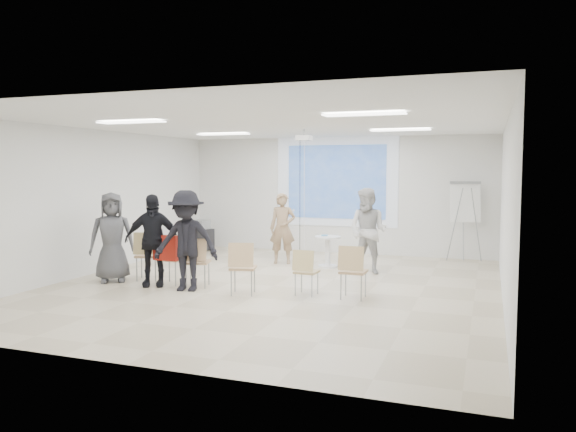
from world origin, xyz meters
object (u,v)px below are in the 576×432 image
(chair_left_mid, at_px, (170,255))
(chair_left_inner, at_px, (196,258))
(chair_right_inner, at_px, (305,268))
(av_cart, at_px, (202,236))
(player_left, at_px, (283,224))
(chair_right_far, at_px, (352,267))
(laptop, at_px, (198,260))
(audience_left, at_px, (152,234))
(chair_center, at_px, (242,264))
(audience_mid, at_px, (186,234))
(flipchart_easel, at_px, (465,203))
(chair_far_left, at_px, (147,252))
(pedestal_table, at_px, (328,250))
(audience_outer, at_px, (112,232))
(player_right, at_px, (368,226))

(chair_left_mid, xyz_separation_m, chair_left_inner, (0.59, -0.05, -0.03))
(chair_right_inner, xyz_separation_m, av_cart, (-4.32, 4.25, -0.10))
(player_left, relative_size, chair_right_far, 2.02)
(chair_left_inner, bearing_deg, laptop, 86.87)
(laptop, relative_size, audience_left, 0.17)
(chair_center, height_order, av_cart, chair_center)
(audience_mid, bearing_deg, audience_left, 158.98)
(flipchart_easel, bearing_deg, chair_left_mid, -149.30)
(player_left, relative_size, chair_center, 1.99)
(player_left, xyz_separation_m, chair_right_inner, (1.53, -3.01, -0.45))
(chair_center, height_order, chair_right_inner, chair_center)
(chair_far_left, bearing_deg, pedestal_table, 21.98)
(audience_left, bearing_deg, av_cart, 84.54)
(chair_center, height_order, chair_right_far, chair_center)
(player_left, relative_size, audience_left, 0.94)
(pedestal_table, bearing_deg, chair_left_mid, -128.94)
(chair_left_inner, relative_size, av_cart, 1.13)
(audience_mid, xyz_separation_m, av_cart, (-2.19, 4.59, -0.65))
(laptop, xyz_separation_m, audience_left, (-0.82, -0.25, 0.49))
(audience_left, xyz_separation_m, audience_mid, (0.80, -0.14, 0.04))
(laptop, bearing_deg, audience_mid, 72.09)
(chair_right_far, height_order, laptop, chair_right_far)
(player_left, xyz_separation_m, audience_left, (-1.40, -3.20, 0.06))
(player_left, xyz_separation_m, audience_outer, (-2.37, -3.10, 0.05))
(chair_left_mid, xyz_separation_m, laptop, (0.57, 0.05, -0.08))
(audience_outer, bearing_deg, chair_right_far, -33.99)
(chair_center, distance_m, chair_right_far, 1.89)
(chair_center, xyz_separation_m, av_cart, (-3.28, 4.59, -0.17))
(chair_right_far, relative_size, audience_outer, 0.47)
(chair_left_inner, bearing_deg, chair_far_left, 152.54)
(chair_left_mid, height_order, av_cart, chair_left_mid)
(av_cart, bearing_deg, audience_mid, -48.92)
(chair_far_left, bearing_deg, chair_left_inner, -31.66)
(chair_left_mid, xyz_separation_m, chair_right_inner, (2.68, -0.01, -0.09))
(chair_left_mid, bearing_deg, chair_left_inner, -3.92)
(chair_right_inner, bearing_deg, laptop, -178.98)
(pedestal_table, height_order, chair_right_inner, chair_right_inner)
(player_left, height_order, chair_left_inner, player_left)
(chair_left_inner, bearing_deg, audience_outer, 166.00)
(chair_right_inner, distance_m, audience_mid, 2.22)
(player_right, height_order, audience_mid, audience_mid)
(chair_right_far, relative_size, laptop, 2.71)
(player_right, relative_size, audience_left, 1.00)
(chair_far_left, distance_m, chair_left_inner, 1.26)
(chair_left_mid, xyz_separation_m, audience_mid, (0.56, -0.34, 0.45))
(audience_outer, bearing_deg, chair_left_mid, -30.38)
(audience_left, distance_m, av_cart, 4.69)
(player_right, distance_m, chair_right_far, 2.49)
(pedestal_table, distance_m, av_cart, 4.17)
(flipchart_easel, bearing_deg, player_left, -168.67)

